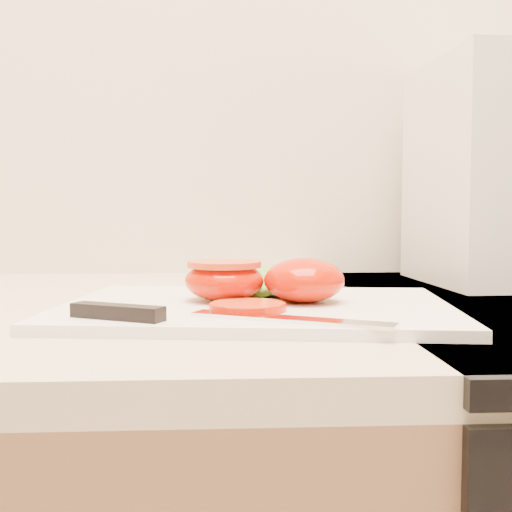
{
  "coord_description": "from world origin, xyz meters",
  "views": [
    {
      "loc": [
        0.02,
        0.98,
        1.03
      ],
      "look_at": [
        0.06,
        1.6,
        0.99
      ],
      "focal_mm": 45.0,
      "sensor_mm": 36.0,
      "label": 1
    }
  ],
  "objects": [
    {
      "name": "knife",
      "position": [
        -0.01,
        1.5,
        0.94
      ],
      "size": [
        0.26,
        0.1,
        0.01
      ],
      "rotation": [
        0.0,
        0.0,
        -0.46
      ],
      "color": "silver",
      "rests_on": "cutting_board"
    },
    {
      "name": "tomato_half_cut",
      "position": [
        0.03,
        1.61,
        0.96
      ],
      "size": [
        0.08,
        0.08,
        0.04
      ],
      "color": "red",
      "rests_on": "cutting_board"
    },
    {
      "name": "lettuce_leaf_1",
      "position": [
        0.1,
        1.67,
        0.95
      ],
      "size": [
        0.14,
        0.13,
        0.02
      ],
      "primitive_type": "ellipsoid",
      "rotation": [
        0.0,
        0.0,
        0.67
      ],
      "color": "#81C433",
      "rests_on": "cutting_board"
    },
    {
      "name": "lettuce_leaf_0",
      "position": [
        0.05,
        1.67,
        0.95
      ],
      "size": [
        0.16,
        0.15,
        0.02
      ],
      "primitive_type": "ellipsoid",
      "rotation": [
        0.0,
        0.0,
        -0.59
      ],
      "color": "#81C433",
      "rests_on": "cutting_board"
    },
    {
      "name": "cutting_board",
      "position": [
        0.06,
        1.59,
        0.94
      ],
      "size": [
        0.4,
        0.31,
        0.01
      ],
      "primitive_type": "cube",
      "rotation": [
        0.0,
        0.0,
        -0.12
      ],
      "color": "white",
      "rests_on": "counter"
    },
    {
      "name": "appliance",
      "position": [
        0.41,
        1.84,
        1.08
      ],
      "size": [
        0.21,
        0.26,
        0.3
      ],
      "primitive_type": "cube",
      "rotation": [
        0.0,
        0.0,
        0.03
      ],
      "color": "silver",
      "rests_on": "counter"
    },
    {
      "name": "tomato_slice_0",
      "position": [
        0.05,
        1.55,
        0.94
      ],
      "size": [
        0.07,
        0.07,
        0.01
      ],
      "primitive_type": "cylinder",
      "color": "#E25320",
      "rests_on": "cutting_board"
    },
    {
      "name": "tomato_half_dome",
      "position": [
        0.11,
        1.6,
        0.96
      ],
      "size": [
        0.08,
        0.08,
        0.04
      ],
      "primitive_type": "ellipsoid",
      "color": "red",
      "rests_on": "cutting_board"
    }
  ]
}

